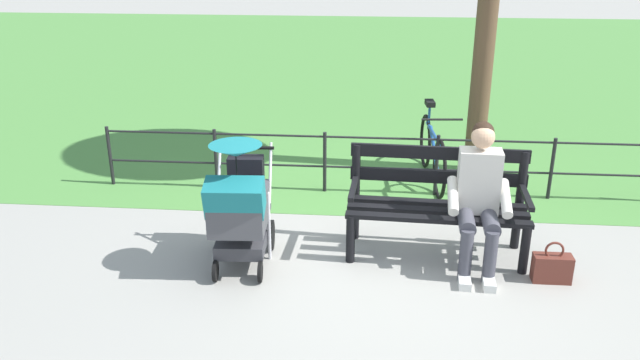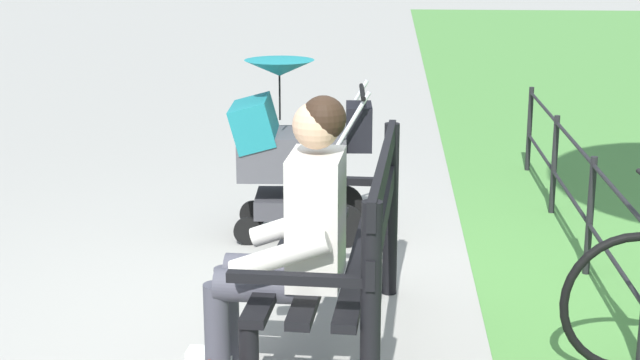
% 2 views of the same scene
% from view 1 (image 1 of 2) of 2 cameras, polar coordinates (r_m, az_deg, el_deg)
% --- Properties ---
extents(ground_plane, '(60.00, 60.00, 0.00)m').
position_cam_1_polar(ground_plane, '(5.97, 5.26, -6.53)').
color(ground_plane, '#9E9B93').
extents(grass_lawn, '(40.00, 16.00, 0.01)m').
position_cam_1_polar(grass_lawn, '(14.35, 5.29, 10.22)').
color(grass_lawn, '#518E42').
rests_on(grass_lawn, ground).
extents(park_bench, '(1.62, 0.67, 0.96)m').
position_cam_1_polar(park_bench, '(5.88, 10.36, -1.60)').
color(park_bench, black).
rests_on(park_bench, ground).
extents(person_on_bench, '(0.55, 0.74, 1.28)m').
position_cam_1_polar(person_on_bench, '(5.66, 13.93, -1.16)').
color(person_on_bench, '#42424C').
rests_on(person_on_bench, ground).
extents(stroller, '(0.55, 0.91, 1.15)m').
position_cam_1_polar(stroller, '(5.54, -7.13, -2.11)').
color(stroller, black).
rests_on(stroller, ground).
extents(handbag, '(0.32, 0.14, 0.37)m').
position_cam_1_polar(handbag, '(5.80, 19.88, -7.31)').
color(handbag, brown).
rests_on(handbag, ground).
extents(park_fence, '(6.23, 0.04, 0.70)m').
position_cam_1_polar(park_fence, '(7.14, 5.38, 1.92)').
color(park_fence, black).
rests_on(park_fence, ground).
extents(bicycle, '(0.44, 1.66, 0.89)m').
position_cam_1_polar(bicycle, '(7.61, 9.91, 2.53)').
color(bicycle, black).
rests_on(bicycle, ground).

